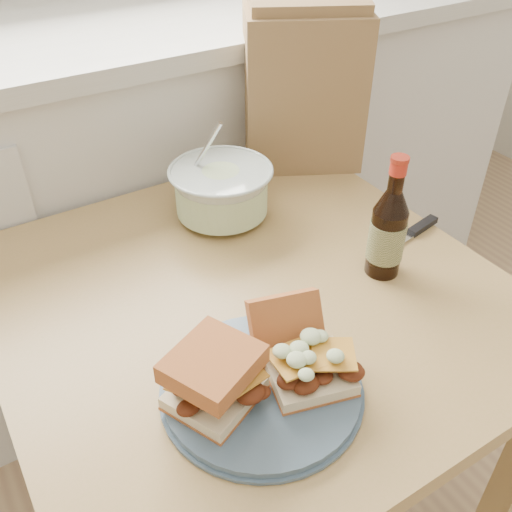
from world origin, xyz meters
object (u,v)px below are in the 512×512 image
plate (262,388)px  paper_bag (304,90)px  coleslaw_bowl (222,193)px  beer_bottle (388,231)px  dining_table (251,334)px

plate → paper_bag: paper_bag is taller
paper_bag → coleslaw_bowl: bearing=-129.2°
coleslaw_bowl → beer_bottle: 0.34m
plate → paper_bag: bearing=50.5°
beer_bottle → paper_bag: paper_bag is taller
coleslaw_bowl → dining_table: bearing=-107.8°
paper_bag → plate: bearing=-102.2°
coleslaw_bowl → beer_bottle: beer_bottle is taller
dining_table → plate: (-0.10, -0.19, 0.11)m
dining_table → paper_bag: paper_bag is taller
coleslaw_bowl → beer_bottle: bearing=-63.2°
plate → beer_bottle: beer_bottle is taller
plate → beer_bottle: size_ratio=1.22×
beer_bottle → paper_bag: bearing=87.9°
plate → beer_bottle: (0.32, 0.12, 0.07)m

